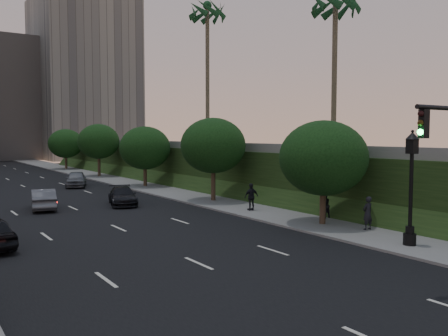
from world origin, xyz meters
TOP-DOWN VIEW (x-y plane):
  - ground at (0.00, 0.00)m, footprint 160.00×160.00m
  - road_surface at (0.00, 30.00)m, footprint 16.00×140.00m
  - sidewalk_right at (10.25, 30.00)m, footprint 4.50×140.00m
  - embankment at (22.00, 28.00)m, footprint 18.00×90.00m
  - parapet_wall at (13.50, 28.00)m, footprint 0.35×90.00m
  - office_block_right at (24.00, 96.00)m, footprint 20.00×22.00m
  - tree_right_a at (10.30, 8.00)m, footprint 5.20×5.20m
  - tree_right_b at (10.30, 20.00)m, footprint 5.20×5.20m
  - tree_right_c at (10.30, 33.00)m, footprint 5.20×5.20m
  - tree_right_d at (10.30, 47.00)m, footprint 5.20×5.20m
  - tree_right_e at (10.30, 62.00)m, footprint 5.20×5.20m
  - palm_mid at (17.50, 14.00)m, footprint 3.20×3.20m
  - palm_far at (16.00, 30.00)m, footprint 3.20×3.20m
  - street_lamp at (9.78, 1.80)m, footprint 0.64×0.64m
  - sedan_mid_left at (-1.93, 23.58)m, footprint 2.39×4.78m
  - sedan_near_right at (3.67, 22.52)m, footprint 3.17×5.09m
  - sedan_far_right at (4.44, 37.11)m, footprint 3.42×5.17m
  - pedestrian_a at (11.04, 5.33)m, footprint 0.69×0.46m
  - pedestrian_b at (11.77, 9.27)m, footprint 0.80×0.63m
  - pedestrian_c at (9.78, 14.27)m, footprint 1.13×0.52m

SIDE VIEW (x-z plane):
  - ground at x=0.00m, z-range 0.00..0.00m
  - road_surface at x=0.00m, z-range 0.00..0.02m
  - sidewalk_right at x=10.25m, z-range 0.00..0.15m
  - sedan_near_right at x=3.67m, z-range 0.00..1.38m
  - sedan_mid_left at x=-1.93m, z-range 0.00..1.51m
  - sedan_far_right at x=4.44m, z-range 0.00..1.63m
  - pedestrian_b at x=11.77m, z-range 0.15..1.79m
  - pedestrian_a at x=11.04m, z-range 0.15..2.00m
  - pedestrian_c at x=9.78m, z-range 0.15..2.04m
  - embankment at x=22.00m, z-range 0.00..4.00m
  - street_lamp at x=9.78m, z-range -0.18..5.44m
  - tree_right_a at x=10.30m, z-range 0.90..7.14m
  - tree_right_c at x=10.30m, z-range 0.90..7.14m
  - tree_right_e at x=10.30m, z-range 0.90..7.14m
  - parapet_wall at x=13.50m, z-range 4.00..4.70m
  - tree_right_b at x=10.30m, z-range 1.15..7.88m
  - tree_right_d at x=10.30m, z-range 1.15..7.88m
  - palm_mid at x=17.50m, z-range 8.82..21.82m
  - palm_far at x=16.00m, z-range 9.89..25.39m
  - office_block_right at x=24.00m, z-range 0.00..36.00m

